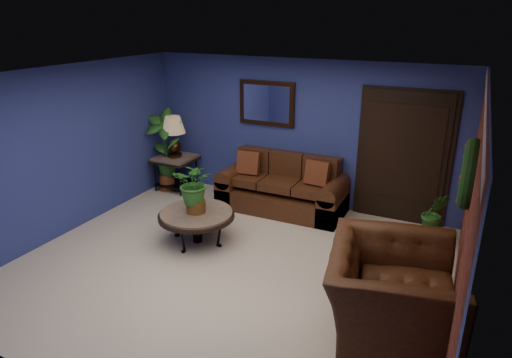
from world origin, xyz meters
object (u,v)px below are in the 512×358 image
at_px(coffee_table, 196,215).
at_px(table_lamp, 173,132).
at_px(sofa, 283,191).
at_px(side_chair, 295,184).
at_px(armchair, 391,293).
at_px(end_table, 175,164).

relative_size(coffee_table, table_lamp, 1.51).
xyz_separation_m(sofa, table_lamp, (-2.20, -0.03, 0.81)).
bearing_deg(side_chair, armchair, -47.76).
xyz_separation_m(table_lamp, armchair, (4.45, -2.51, -0.65)).
relative_size(coffee_table, side_chair, 1.34).
bearing_deg(coffee_table, end_table, 132.63).
bearing_deg(coffee_table, side_chair, 63.01).
xyz_separation_m(sofa, end_table, (-2.20, -0.03, 0.18)).
bearing_deg(table_lamp, end_table, 26.57).
bearing_deg(sofa, side_chair, 8.65).
xyz_separation_m(coffee_table, table_lamp, (-1.53, 1.66, 0.71)).
bearing_deg(sofa, table_lamp, -179.21).
xyz_separation_m(table_lamp, side_chair, (2.40, 0.06, -0.66)).
bearing_deg(armchair, end_table, 50.31).
distance_m(end_table, armchair, 5.11).
bearing_deg(end_table, side_chair, 1.46).
distance_m(coffee_table, side_chair, 1.93).
bearing_deg(side_chair, sofa, -167.57).
height_order(end_table, armchair, armchair).
relative_size(side_chair, armchair, 0.57).
distance_m(side_chair, armchair, 3.29).
height_order(sofa, coffee_table, sofa).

